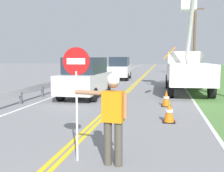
{
  "coord_description": "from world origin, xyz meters",
  "views": [
    {
      "loc": [
        2.15,
        -0.93,
        2.15
      ],
      "look_at": [
        0.53,
        7.8,
        1.2
      ],
      "focal_mm": 44.59,
      "sensor_mm": 36.0,
      "label": 1
    }
  ],
  "objects_px": {
    "oncoming_suv_nearest": "(86,77)",
    "traffic_cone_lead": "(169,112)",
    "utility_pole_mid": "(194,38)",
    "traffic_cone_mid": "(166,99)",
    "flagger_worker": "(113,113)",
    "stop_sign_paddle": "(76,78)",
    "oncoming_suv_second": "(120,68)",
    "utility_bucket_truck": "(187,69)"
  },
  "relations": [
    {
      "from": "stop_sign_paddle",
      "to": "traffic_cone_mid",
      "type": "relative_size",
      "value": 3.33
    },
    {
      "from": "utility_pole_mid",
      "to": "traffic_cone_lead",
      "type": "bearing_deg",
      "value": -97.71
    },
    {
      "from": "oncoming_suv_nearest",
      "to": "traffic_cone_lead",
      "type": "height_order",
      "value": "oncoming_suv_nearest"
    },
    {
      "from": "stop_sign_paddle",
      "to": "traffic_cone_mid",
      "type": "bearing_deg",
      "value": 74.61
    },
    {
      "from": "utility_bucket_truck",
      "to": "utility_pole_mid",
      "type": "xyz_separation_m",
      "value": [
        1.8,
        13.72,
        2.63
      ]
    },
    {
      "from": "flagger_worker",
      "to": "oncoming_suv_nearest",
      "type": "bearing_deg",
      "value": 109.11
    },
    {
      "from": "stop_sign_paddle",
      "to": "traffic_cone_lead",
      "type": "distance_m",
      "value": 4.44
    },
    {
      "from": "traffic_cone_lead",
      "to": "utility_bucket_truck",
      "type": "bearing_deg",
      "value": 81.91
    },
    {
      "from": "utility_bucket_truck",
      "to": "traffic_cone_lead",
      "type": "height_order",
      "value": "utility_bucket_truck"
    },
    {
      "from": "flagger_worker",
      "to": "oncoming_suv_nearest",
      "type": "distance_m",
      "value": 9.35
    },
    {
      "from": "flagger_worker",
      "to": "utility_pole_mid",
      "type": "xyz_separation_m",
      "value": [
        4.14,
        25.82,
        3.01
      ]
    },
    {
      "from": "traffic_cone_mid",
      "to": "oncoming_suv_second",
      "type": "bearing_deg",
      "value": 107.11
    },
    {
      "from": "utility_pole_mid",
      "to": "traffic_cone_mid",
      "type": "bearing_deg",
      "value": -99.11
    },
    {
      "from": "stop_sign_paddle",
      "to": "traffic_cone_lead",
      "type": "height_order",
      "value": "stop_sign_paddle"
    },
    {
      "from": "flagger_worker",
      "to": "utility_bucket_truck",
      "type": "relative_size",
      "value": 0.27
    },
    {
      "from": "oncoming_suv_second",
      "to": "traffic_cone_mid",
      "type": "bearing_deg",
      "value": -72.89
    },
    {
      "from": "oncoming_suv_nearest",
      "to": "utility_bucket_truck",
      "type": "bearing_deg",
      "value": 31.19
    },
    {
      "from": "flagger_worker",
      "to": "stop_sign_paddle",
      "type": "height_order",
      "value": "stop_sign_paddle"
    },
    {
      "from": "utility_pole_mid",
      "to": "traffic_cone_lead",
      "type": "xyz_separation_m",
      "value": [
        -2.97,
        -21.95,
        -3.72
      ]
    },
    {
      "from": "oncoming_suv_second",
      "to": "traffic_cone_mid",
      "type": "xyz_separation_m",
      "value": [
        4.19,
        -13.62,
        -0.72
      ]
    },
    {
      "from": "flagger_worker",
      "to": "oncoming_suv_second",
      "type": "xyz_separation_m",
      "value": [
        -3.09,
        20.48,
        0.01
      ]
    },
    {
      "from": "oncoming_suv_nearest",
      "to": "utility_pole_mid",
      "type": "height_order",
      "value": "utility_pole_mid"
    },
    {
      "from": "stop_sign_paddle",
      "to": "utility_bucket_truck",
      "type": "xyz_separation_m",
      "value": [
        3.09,
        11.99,
        -0.29
      ]
    },
    {
      "from": "utility_bucket_truck",
      "to": "utility_pole_mid",
      "type": "bearing_deg",
      "value": 82.52
    },
    {
      "from": "oncoming_suv_nearest",
      "to": "utility_pole_mid",
      "type": "bearing_deg",
      "value": 67.04
    },
    {
      "from": "traffic_cone_lead",
      "to": "utility_pole_mid",
      "type": "bearing_deg",
      "value": 82.29
    },
    {
      "from": "utility_pole_mid",
      "to": "traffic_cone_lead",
      "type": "distance_m",
      "value": 22.46
    },
    {
      "from": "flagger_worker",
      "to": "utility_pole_mid",
      "type": "distance_m",
      "value": 26.32
    },
    {
      "from": "flagger_worker",
      "to": "stop_sign_paddle",
      "type": "bearing_deg",
      "value": 171.79
    },
    {
      "from": "stop_sign_paddle",
      "to": "traffic_cone_lead",
      "type": "xyz_separation_m",
      "value": [
        1.92,
        3.76,
        -1.37
      ]
    },
    {
      "from": "traffic_cone_mid",
      "to": "utility_pole_mid",
      "type": "bearing_deg",
      "value": 80.89
    },
    {
      "from": "utility_pole_mid",
      "to": "traffic_cone_mid",
      "type": "height_order",
      "value": "utility_pole_mid"
    },
    {
      "from": "oncoming_suv_second",
      "to": "utility_bucket_truck",
      "type": "bearing_deg",
      "value": -57.08
    },
    {
      "from": "stop_sign_paddle",
      "to": "oncoming_suv_nearest",
      "type": "xyz_separation_m",
      "value": [
        -2.3,
        8.72,
        -0.65
      ]
    },
    {
      "from": "utility_pole_mid",
      "to": "traffic_cone_lead",
      "type": "relative_size",
      "value": 11.07
    },
    {
      "from": "utility_bucket_truck",
      "to": "flagger_worker",
      "type": "bearing_deg",
      "value": -100.92
    },
    {
      "from": "oncoming_suv_second",
      "to": "utility_pole_mid",
      "type": "distance_m",
      "value": 9.47
    },
    {
      "from": "oncoming_suv_nearest",
      "to": "traffic_cone_lead",
      "type": "distance_m",
      "value": 6.56
    },
    {
      "from": "utility_bucket_truck",
      "to": "oncoming_suv_second",
      "type": "xyz_separation_m",
      "value": [
        -5.43,
        8.38,
        -0.36
      ]
    },
    {
      "from": "oncoming_suv_second",
      "to": "traffic_cone_lead",
      "type": "relative_size",
      "value": 6.68
    },
    {
      "from": "oncoming_suv_nearest",
      "to": "utility_pole_mid",
      "type": "distance_m",
      "value": 18.69
    },
    {
      "from": "traffic_cone_mid",
      "to": "stop_sign_paddle",
      "type": "bearing_deg",
      "value": -105.39
    }
  ]
}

